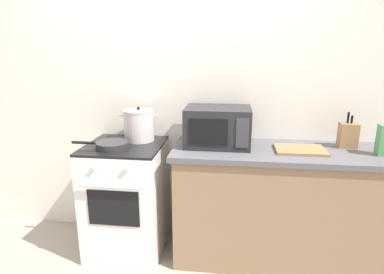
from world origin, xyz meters
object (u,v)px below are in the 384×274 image
stove (127,198)px  cutting_board (300,150)px  stock_pot (139,125)px  frying_pan (112,145)px  pasta_box (384,140)px  knife_block (348,135)px  microwave (218,127)px

stove → cutting_board: size_ratio=2.56×
stock_pot → cutting_board: bearing=-6.2°
stock_pot → frying_pan: size_ratio=0.73×
cutting_board → pasta_box: (0.56, -0.03, 0.10)m
stove → knife_block: (1.72, 0.14, 0.56)m
stove → stock_pot: (0.09, 0.14, 0.59)m
cutting_board → stove: bearing=-180.0°
cutting_board → frying_pan: bearing=-175.7°
microwave → knife_block: size_ratio=1.81×
stove → pasta_box: 1.99m
frying_pan → cutting_board: frying_pan is taller
microwave → pasta_box: bearing=-5.3°
microwave → knife_block: (0.99, 0.06, -0.05)m
cutting_board → pasta_box: bearing=-3.1°
cutting_board → pasta_box: size_ratio=1.64×
frying_pan → knife_block: 1.80m
microwave → frying_pan: bearing=-167.0°
stove → stock_pot: size_ratio=2.78×
frying_pan → pasta_box: bearing=2.2°
knife_block → pasta_box: 0.25m
frying_pan → microwave: microwave is taller
frying_pan → stove: bearing=60.9°
cutting_board → knife_block: 0.41m
stock_pot → knife_block: 1.64m
cutting_board → microwave: bearing=172.8°
frying_pan → microwave: size_ratio=0.90×
stock_pot → frying_pan: 0.30m
cutting_board → knife_block: bearing=20.6°
stove → frying_pan: frying_pan is taller
frying_pan → pasta_box: size_ratio=2.05×
knife_block → pasta_box: bearing=-42.9°
knife_block → pasta_box: (0.18, -0.17, 0.01)m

